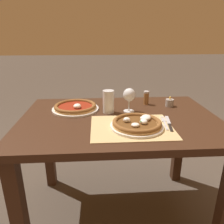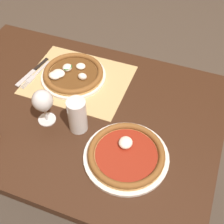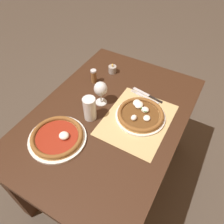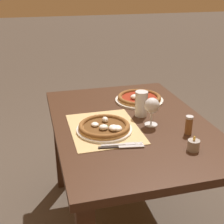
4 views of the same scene
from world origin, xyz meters
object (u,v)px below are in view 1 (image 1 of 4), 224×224
Objects in this scene: fork at (164,122)px; pizza_far at (75,107)px; wine_glass at (129,96)px; knife at (169,123)px; pizza_near at (137,124)px; pepper_shaker at (146,98)px; pint_glass at (108,102)px; votive_candle at (170,103)px.

pizza_far is at bearing 152.97° from fork.
knife is (0.20, -0.22, -0.10)m from wine_glass.
pepper_shaker is (0.13, 0.40, 0.03)m from pizza_near.
fork is at bearing -33.34° from pint_glass.
pizza_far is at bearing 153.00° from knife.
knife is at bearing -81.91° from pepper_shaker.
pizza_far is 1.99× the size of wine_glass.
knife is (0.02, -0.01, 0.00)m from fork.
wine_glass is at bearing -134.81° from pepper_shaker.
pizza_far is 0.36m from wine_glass.
pizza_far is 4.27× the size of votive_candle.
pint_glass is at bearing -175.84° from wine_glass.
fork is at bearing 15.77° from pizza_near.
wine_glass is at bearing 129.32° from fork.
pizza_near is 0.48m from pizza_far.
pizza_far is 2.12× the size of pint_glass.
knife is at bearing -108.11° from votive_candle.
pizza_near is 0.94× the size of pizza_far.
pizza_far reaches higher than knife.
pint_glass reaches higher than knife.
pint_glass is 0.32m from pepper_shaker.
pizza_near is 4.00× the size of votive_candle.
wine_glass is 0.32m from votive_candle.
votive_candle reaches higher than knife.
votive_candle is (0.12, 0.30, 0.02)m from fork.
wine_glass reaches higher than votive_candle.
wine_glass is at bearing 4.16° from pint_glass.
pepper_shaker is (0.28, 0.15, -0.02)m from pint_glass.
fork is (0.16, 0.05, -0.02)m from pizza_near.
knife is 2.98× the size of votive_candle.
pizza_far is at bearing 171.02° from wine_glass.
pizza_near is 0.29m from pint_glass.
pepper_shaker is at bearing 29.09° from pint_glass.
fork is 0.02m from knife.
pepper_shaker is at bearing 94.80° from fork.
wine_glass is 1.07× the size of pint_glass.
knife reaches higher than fork.
knife is 0.33m from votive_candle.
wine_glass is (-0.01, 0.26, 0.08)m from pizza_near.
fork is at bearing -85.20° from pepper_shaker.
votive_candle reaches higher than pizza_near.
pizza_far is 1.43× the size of knife.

